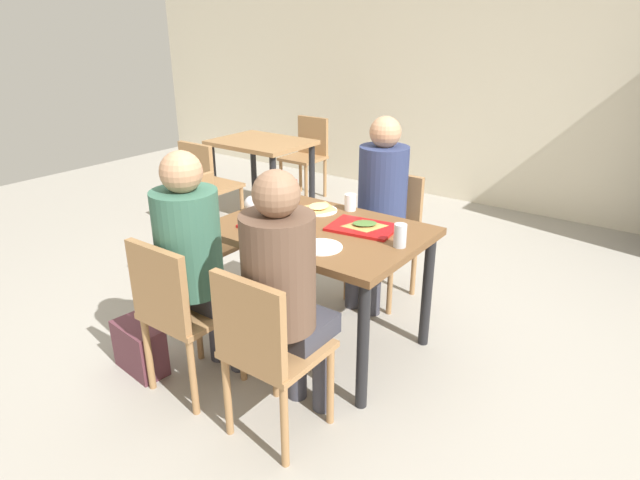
# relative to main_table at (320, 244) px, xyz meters

# --- Properties ---
(ground_plane) EXTENTS (10.00, 10.00, 0.02)m
(ground_plane) POSITION_rel_main_table_xyz_m (0.00, 0.00, -0.65)
(ground_plane) COLOR #9E998E
(back_wall) EXTENTS (10.00, 0.10, 2.80)m
(back_wall) POSITION_rel_main_table_xyz_m (0.00, 3.20, 0.76)
(back_wall) COLOR beige
(back_wall) RESTS_ON ground_plane
(main_table) EXTENTS (1.15, 0.83, 0.74)m
(main_table) POSITION_rel_main_table_xyz_m (0.00, 0.00, 0.00)
(main_table) COLOR brown
(main_table) RESTS_ON ground_plane
(chair_near_left) EXTENTS (0.40, 0.40, 0.86)m
(chair_near_left) POSITION_rel_main_table_xyz_m (-0.29, -0.80, -0.14)
(chair_near_left) COLOR #9E7247
(chair_near_left) RESTS_ON ground_plane
(chair_near_right) EXTENTS (0.40, 0.40, 0.86)m
(chair_near_right) POSITION_rel_main_table_xyz_m (0.29, -0.80, -0.14)
(chair_near_right) COLOR #9E7247
(chair_near_right) RESTS_ON ground_plane
(chair_far_side) EXTENTS (0.40, 0.40, 0.86)m
(chair_far_side) POSITION_rel_main_table_xyz_m (0.00, 0.80, -0.14)
(chair_far_side) COLOR #9E7247
(chair_far_side) RESTS_ON ground_plane
(chair_left_end) EXTENTS (0.40, 0.40, 0.86)m
(chair_left_end) POSITION_rel_main_table_xyz_m (-0.96, 0.00, -0.14)
(chair_left_end) COLOR #9E7247
(chair_left_end) RESTS_ON ground_plane
(person_in_red) EXTENTS (0.32, 0.42, 1.27)m
(person_in_red) POSITION_rel_main_table_xyz_m (-0.29, -0.66, 0.11)
(person_in_red) COLOR #383842
(person_in_red) RESTS_ON ground_plane
(person_in_brown_jacket) EXTENTS (0.32, 0.42, 1.27)m
(person_in_brown_jacket) POSITION_rel_main_table_xyz_m (0.29, -0.66, 0.11)
(person_in_brown_jacket) COLOR #383842
(person_in_brown_jacket) RESTS_ON ground_plane
(person_far_side) EXTENTS (0.32, 0.42, 1.27)m
(person_far_side) POSITION_rel_main_table_xyz_m (-0.00, 0.66, 0.11)
(person_far_side) COLOR #383842
(person_far_side) RESTS_ON ground_plane
(tray_red_near) EXTENTS (0.36, 0.26, 0.02)m
(tray_red_near) POSITION_rel_main_table_xyz_m (-0.20, -0.14, 0.11)
(tray_red_near) COLOR #B21414
(tray_red_near) RESTS_ON main_table
(tray_red_far) EXTENTS (0.39, 0.31, 0.02)m
(tray_red_far) POSITION_rel_main_table_xyz_m (0.20, 0.12, 0.11)
(tray_red_far) COLOR #B21414
(tray_red_far) RESTS_ON main_table
(paper_plate_center) EXTENTS (0.22, 0.22, 0.01)m
(paper_plate_center) POSITION_rel_main_table_xyz_m (-0.17, 0.23, 0.10)
(paper_plate_center) COLOR white
(paper_plate_center) RESTS_ON main_table
(paper_plate_near_edge) EXTENTS (0.22, 0.22, 0.01)m
(paper_plate_near_edge) POSITION_rel_main_table_xyz_m (0.17, -0.23, 0.10)
(paper_plate_near_edge) COLOR white
(paper_plate_near_edge) RESTS_ON main_table
(pizza_slice_a) EXTENTS (0.17, 0.25, 0.02)m
(pizza_slice_a) POSITION_rel_main_table_xyz_m (-0.21, -0.15, 0.12)
(pizza_slice_a) COLOR #C68C47
(pizza_slice_a) RESTS_ON tray_red_near
(pizza_slice_b) EXTENTS (0.24, 0.23, 0.02)m
(pizza_slice_b) POSITION_rel_main_table_xyz_m (0.21, 0.14, 0.12)
(pizza_slice_b) COLOR #C68C47
(pizza_slice_b) RESTS_ON tray_red_far
(pizza_slice_c) EXTENTS (0.23, 0.25, 0.02)m
(pizza_slice_c) POSITION_rel_main_table_xyz_m (-0.19, 0.24, 0.11)
(pizza_slice_c) COLOR #DBAD60
(pizza_slice_c) RESTS_ON paper_plate_center
(plastic_cup_a) EXTENTS (0.07, 0.07, 0.10)m
(plastic_cup_a) POSITION_rel_main_table_xyz_m (-0.03, 0.35, 0.15)
(plastic_cup_a) COLOR white
(plastic_cup_a) RESTS_ON main_table
(plastic_cup_b) EXTENTS (0.07, 0.07, 0.10)m
(plastic_cup_b) POSITION_rel_main_table_xyz_m (0.03, -0.35, 0.15)
(plastic_cup_b) COLOR white
(plastic_cup_b) RESTS_ON main_table
(plastic_cup_c) EXTENTS (0.07, 0.07, 0.10)m
(plastic_cup_c) POSITION_rel_main_table_xyz_m (-0.46, 0.06, 0.15)
(plastic_cup_c) COLOR white
(plastic_cup_c) RESTS_ON main_table
(soda_can) EXTENTS (0.07, 0.07, 0.12)m
(soda_can) POSITION_rel_main_table_xyz_m (0.49, 0.02, 0.16)
(soda_can) COLOR #B7BCC6
(soda_can) RESTS_ON main_table
(condiment_bottle) EXTENTS (0.06, 0.06, 0.16)m
(condiment_bottle) POSITION_rel_main_table_xyz_m (-0.37, 0.23, 0.18)
(condiment_bottle) COLOR red
(condiment_bottle) RESTS_ON main_table
(foil_bundle) EXTENTS (0.10, 0.10, 0.10)m
(foil_bundle) POSITION_rel_main_table_xyz_m (-0.49, -0.02, 0.15)
(foil_bundle) COLOR silver
(foil_bundle) RESTS_ON main_table
(handbag) EXTENTS (0.34, 0.19, 0.28)m
(handbag) POSITION_rel_main_table_xyz_m (-0.64, -0.81, -0.50)
(handbag) COLOR #592D38
(handbag) RESTS_ON ground_plane
(background_table) EXTENTS (0.90, 0.70, 0.74)m
(background_table) POSITION_rel_main_table_xyz_m (-1.84, 1.57, -0.03)
(background_table) COLOR #9E7247
(background_table) RESTS_ON ground_plane
(background_chair_near) EXTENTS (0.40, 0.40, 0.86)m
(background_chair_near) POSITION_rel_main_table_xyz_m (-1.84, 0.83, -0.14)
(background_chair_near) COLOR #9E7247
(background_chair_near) RESTS_ON ground_plane
(background_chair_far) EXTENTS (0.40, 0.40, 0.86)m
(background_chair_far) POSITION_rel_main_table_xyz_m (-1.84, 2.30, -0.14)
(background_chair_far) COLOR #9E7247
(background_chair_far) RESTS_ON ground_plane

